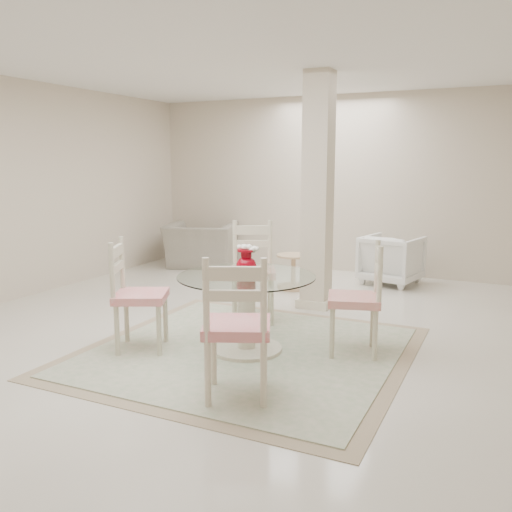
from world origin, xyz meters
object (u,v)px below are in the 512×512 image
at_px(dining_chair_north, 253,263).
at_px(dining_table, 246,313).
at_px(dining_chair_east, 362,291).
at_px(dining_chair_south, 236,318).
at_px(column, 318,192).
at_px(dining_chair_west, 133,287).
at_px(recliner_taupe, 201,245).
at_px(armchair_white, 391,259).
at_px(side_table, 293,273).
at_px(red_vase, 246,261).

bearing_deg(dining_chair_north, dining_table, -93.81).
distance_m(dining_chair_east, dining_chair_south, 1.44).
relative_size(dining_table, dining_chair_east, 1.10).
height_order(column, dining_chair_west, column).
height_order(dining_chair_north, dining_chair_west, dining_chair_north).
relative_size(dining_table, recliner_taupe, 1.14).
xyz_separation_m(dining_chair_west, armchair_white, (1.54, 3.76, -0.25)).
distance_m(recliner_taupe, side_table, 2.11).
bearing_deg(side_table, dining_chair_north, -85.05).
bearing_deg(column, dining_chair_west, -114.79).
xyz_separation_m(dining_chair_north, armchair_white, (1.00, 2.42, -0.28)).
relative_size(recliner_taupe, armchair_white, 1.42).
height_order(dining_chair_east, side_table, dining_chair_east).
height_order(dining_table, side_table, dining_table).
bearing_deg(dining_table, column, 88.43).
bearing_deg(dining_chair_south, side_table, -98.77).
distance_m(dining_chair_east, side_table, 2.60).
bearing_deg(red_vase, dining_table, -95.71).
bearing_deg(dining_chair_west, dining_chair_north, -48.13).
xyz_separation_m(column, dining_chair_east, (0.90, -1.37, -0.76)).
bearing_deg(recliner_taupe, dining_chair_north, 114.60).
xyz_separation_m(dining_chair_south, armchair_white, (0.21, 4.32, -0.28)).
relative_size(dining_chair_east, dining_chair_south, 0.94).
xyz_separation_m(column, dining_chair_south, (0.34, -2.70, -0.73)).
relative_size(dining_chair_north, armchair_white, 1.56).
height_order(column, dining_table, column).
bearing_deg(recliner_taupe, dining_chair_east, 122.75).
bearing_deg(dining_chair_north, column, 34.77).
distance_m(dining_table, dining_chair_south, 1.06).
distance_m(dining_table, red_vase, 0.48).
bearing_deg(dining_table, dining_chair_north, 112.66).
relative_size(dining_chair_north, side_table, 2.52).
bearing_deg(column, dining_chair_south, -82.75).
bearing_deg(column, dining_table, -91.57).
bearing_deg(dining_chair_south, armchair_white, -116.52).
distance_m(dining_chair_west, armchair_white, 4.07).
relative_size(dining_chair_west, side_table, 2.40).
bearing_deg(dining_chair_west, recliner_taupe, -3.53).
bearing_deg(column, recliner_taupe, 148.21).
distance_m(dining_chair_south, armchair_white, 4.33).
bearing_deg(dining_chair_west, red_vase, -93.10).
relative_size(red_vase, dining_chair_east, 0.25).
relative_size(dining_chair_east, side_table, 2.38).
bearing_deg(dining_chair_east, dining_table, -84.57).
height_order(dining_chair_north, armchair_white, dining_chair_north).
bearing_deg(dining_chair_east, side_table, -161.50).
bearing_deg(side_table, column, -51.84).
relative_size(dining_chair_south, recliner_taupe, 1.10).
bearing_deg(dining_chair_west, dining_table, -93.26).
distance_m(dining_table, dining_chair_west, 1.05).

